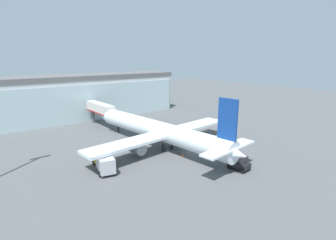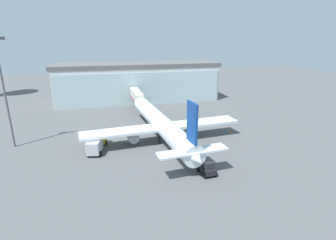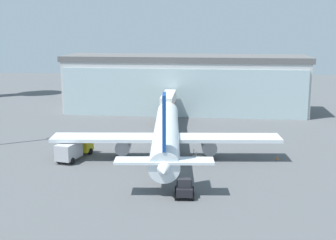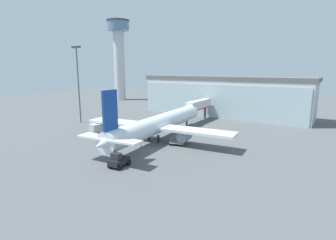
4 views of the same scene
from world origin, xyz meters
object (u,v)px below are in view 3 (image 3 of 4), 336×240
object	(u,v)px
catering_truck	(74,149)
baggage_cart	(203,157)
safety_cone_wingtip	(277,158)
airplane	(166,134)
jet_bridge	(168,101)
pushback_tug	(184,188)
safety_cone_nose	(164,168)

from	to	relation	value
catering_truck	baggage_cart	xyz separation A→B (m)	(18.23, 0.59, -0.97)
safety_cone_wingtip	catering_truck	bearing A→B (deg)	-176.60
catering_truck	airplane	bearing A→B (deg)	-66.32
airplane	baggage_cart	bearing A→B (deg)	-108.75
safety_cone_wingtip	airplane	bearing A→B (deg)	178.80
baggage_cart	safety_cone_wingtip	xyz separation A→B (m)	(10.53, 1.11, -0.23)
jet_bridge	safety_cone_wingtip	distance (m)	29.00
baggage_cart	pushback_tug	xyz separation A→B (m)	(-2.07, -14.35, 0.47)
jet_bridge	catering_truck	xyz separation A→B (m)	(-11.72, -24.80, -2.97)
safety_cone_nose	jet_bridge	bearing A→B (deg)	92.72
airplane	pushback_tug	bearing A→B (deg)	-172.02
catering_truck	baggage_cart	size ratio (longest dim) A/B	2.45
airplane	safety_cone_nose	bearing A→B (deg)	177.67
catering_truck	safety_cone_wingtip	bearing A→B (deg)	-71.85
safety_cone_nose	safety_cone_wingtip	distance (m)	16.71
airplane	safety_cone_wingtip	xyz separation A→B (m)	(15.78, -0.33, -3.06)
jet_bridge	pushback_tug	distance (m)	38.97
safety_cone_nose	baggage_cart	bearing A→B (deg)	42.42
airplane	baggage_cart	distance (m)	6.14
airplane	catering_truck	world-z (taller)	airplane
catering_truck	baggage_cart	distance (m)	18.26
catering_truck	safety_cone_wingtip	size ratio (longest dim) A/B	13.85
jet_bridge	airplane	distance (m)	22.83
jet_bridge	baggage_cart	size ratio (longest dim) A/B	3.81
pushback_tug	catering_truck	bearing A→B (deg)	47.04
airplane	baggage_cart	size ratio (longest dim) A/B	12.09
jet_bridge	safety_cone_nose	bearing A→B (deg)	-176.69
airplane	catering_truck	xyz separation A→B (m)	(-12.97, -2.04, -1.87)
jet_bridge	safety_cone_wingtip	size ratio (longest dim) A/B	21.56
pushback_tug	jet_bridge	bearing A→B (deg)	4.03
pushback_tug	safety_cone_nose	xyz separation A→B (m)	(-3.06, 9.66, -0.70)
baggage_cart	safety_cone_nose	distance (m)	6.96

